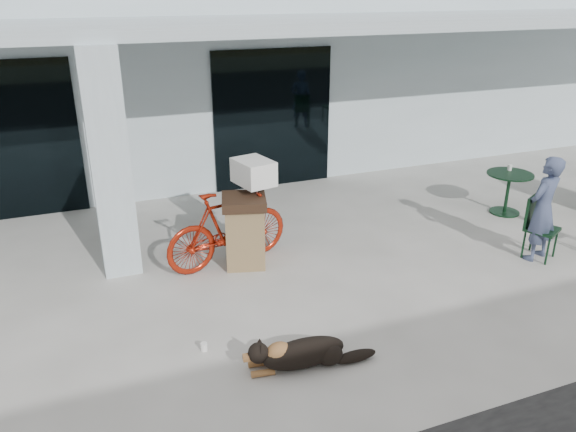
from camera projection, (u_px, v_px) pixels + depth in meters
name	position (u px, v px, depth m)	size (l,w,h in m)	color
ground	(275.00, 331.00, 6.63)	(80.00, 80.00, 0.00)	beige
building	(149.00, 56.00, 13.09)	(22.00, 7.00, 4.50)	silver
storefront_glass_right	(273.00, 119.00, 11.01)	(2.40, 0.06, 2.70)	black
column	(110.00, 165.00, 7.51)	(0.50, 0.50, 3.12)	silver
overhang	(191.00, 27.00, 8.51)	(22.00, 2.80, 0.18)	silver
bicycle	(228.00, 227.00, 8.04)	(0.54, 1.92, 1.15)	#9A1E0C
laundry_basket	(254.00, 172.00, 7.99)	(0.60, 0.44, 0.35)	white
dog	(304.00, 352.00, 5.97)	(1.07, 0.36, 0.36)	black
cup_near_dog	(204.00, 347.00, 6.27)	(0.08, 0.08, 0.09)	white
cafe_table_far	(507.00, 193.00, 9.95)	(0.79, 0.79, 0.74)	black
cafe_chair_far_a	(542.00, 228.00, 8.26)	(0.43, 0.47, 0.95)	black
person	(543.00, 209.00, 8.13)	(0.58, 0.38, 1.58)	#3E4868
cup_on_table	(510.00, 168.00, 9.95)	(0.07, 0.07, 0.10)	white
trash_receptacle	(245.00, 231.00, 8.05)	(0.61, 0.61, 1.05)	olive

